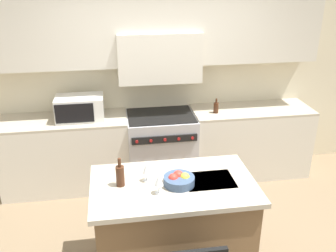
% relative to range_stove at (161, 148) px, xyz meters
% --- Properties ---
extents(back_cabinetry, '(10.00, 0.46, 2.70)m').
position_rel_range_stove_xyz_m(back_cabinetry, '(-0.00, 0.27, 1.15)').
color(back_cabinetry, beige).
rests_on(back_cabinetry, ground_plane).
extents(back_counter, '(3.99, 0.62, 0.94)m').
position_rel_range_stove_xyz_m(back_counter, '(-0.00, 0.02, 0.00)').
color(back_counter, silver).
rests_on(back_counter, ground_plane).
extents(range_stove, '(0.86, 0.70, 0.93)m').
position_rel_range_stove_xyz_m(range_stove, '(0.00, 0.00, 0.00)').
color(range_stove, '#B7B7BC').
rests_on(range_stove, ground_plane).
extents(microwave, '(0.57, 0.38, 0.28)m').
position_rel_range_stove_xyz_m(microwave, '(-0.99, 0.02, 0.62)').
color(microwave, silver).
rests_on(microwave, back_counter).
extents(kitchen_island, '(1.43, 0.85, 0.94)m').
position_rel_range_stove_xyz_m(kitchen_island, '(-0.11, -1.62, 0.01)').
color(kitchen_island, brown).
rests_on(kitchen_island, ground_plane).
extents(wine_bottle, '(0.07, 0.07, 0.26)m').
position_rel_range_stove_xyz_m(wine_bottle, '(-0.56, -1.58, 0.57)').
color(wine_bottle, '#422314').
rests_on(wine_bottle, kitchen_island).
extents(wine_glass_near, '(0.07, 0.07, 0.18)m').
position_rel_range_stove_xyz_m(wine_glass_near, '(-0.26, -1.76, 0.60)').
color(wine_glass_near, white).
rests_on(wine_glass_near, kitchen_island).
extents(wine_glass_far, '(0.07, 0.07, 0.18)m').
position_rel_range_stove_xyz_m(wine_glass_far, '(-0.33, -1.55, 0.60)').
color(wine_glass_far, white).
rests_on(wine_glass_far, kitchen_island).
extents(fruit_bowl, '(0.27, 0.27, 0.11)m').
position_rel_range_stove_xyz_m(fruit_bowl, '(-0.07, -1.64, 0.52)').
color(fruit_bowl, '#384C6B').
rests_on(fruit_bowl, kitchen_island).
extents(oil_bottle_on_counter, '(0.06, 0.06, 0.19)m').
position_rel_range_stove_xyz_m(oil_bottle_on_counter, '(0.70, -0.05, 0.55)').
color(oil_bottle_on_counter, '#422314').
rests_on(oil_bottle_on_counter, back_counter).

